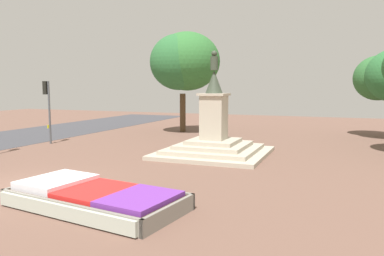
{
  "coord_description": "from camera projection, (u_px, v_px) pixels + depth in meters",
  "views": [
    {
      "loc": [
        10.08,
        -9.66,
        3.47
      ],
      "look_at": [
        4.72,
        3.87,
        1.86
      ],
      "focal_mm": 35.0,
      "sensor_mm": 36.0,
      "label": 1
    }
  ],
  "objects": [
    {
      "name": "traffic_light_far_corner",
      "position": [
        48.0,
        101.0,
        22.66
      ],
      "size": [
        0.41,
        0.3,
        3.81
      ],
      "color": "#4C5156",
      "rests_on": "ground_plane"
    },
    {
      "name": "statue_monument",
      "position": [
        214.0,
        139.0,
        19.07
      ],
      "size": [
        5.32,
        5.32,
        5.27
      ],
      "color": "#B4AA96",
      "rests_on": "ground_plane"
    },
    {
      "name": "ground_plane",
      "position": [
        25.0,
        187.0,
        13.0
      ],
      "size": [
        71.64,
        71.64,
        0.0
      ],
      "primitive_type": "plane",
      "color": "brown"
    },
    {
      "name": "flower_planter",
      "position": [
        93.0,
        198.0,
        10.81
      ],
      "size": [
        5.51,
        3.23,
        0.66
      ],
      "color": "#38281C",
      "rests_on": "ground_plane"
    },
    {
      "name": "park_tree_far_left",
      "position": [
        184.0,
        62.0,
        27.82
      ],
      "size": [
        5.05,
        5.17,
        7.54
      ],
      "color": "#4C3823",
      "rests_on": "ground_plane"
    }
  ]
}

